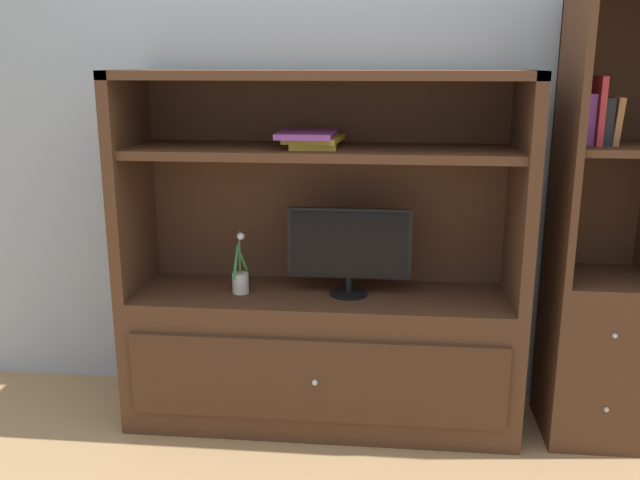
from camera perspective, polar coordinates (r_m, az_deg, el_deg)
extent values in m
plane|color=tan|center=(2.86, -0.75, -18.34)|extent=(8.00, 8.00, 0.00)
cube|color=#9EA8B2|center=(3.15, 0.75, 11.79)|extent=(6.00, 0.10, 2.80)
cube|color=#4C2D1C|center=(3.07, 0.10, -9.66)|extent=(1.68, 0.47, 0.59)
cube|color=#462A19|center=(2.85, -0.40, -11.66)|extent=(1.55, 0.02, 0.35)
sphere|color=silver|center=(2.83, -0.44, -11.79)|extent=(0.02, 0.02, 0.02)
cube|color=#4C2D1C|center=(3.03, -15.47, 4.61)|extent=(0.05, 0.47, 0.93)
cube|color=#4C2D1C|center=(2.88, 16.51, 4.03)|extent=(0.05, 0.47, 0.93)
cube|color=#4C2D1C|center=(3.06, 0.52, 5.22)|extent=(1.68, 0.02, 0.93)
cube|color=#4C2D1C|center=(2.80, 0.11, 13.60)|extent=(1.68, 0.47, 0.04)
cube|color=#4C2D1C|center=(2.82, 0.10, 7.35)|extent=(1.58, 0.42, 0.04)
cylinder|color=black|center=(2.94, 2.39, -4.45)|extent=(0.16, 0.16, 0.01)
cylinder|color=black|center=(2.93, 2.40, -3.71)|extent=(0.03, 0.03, 0.07)
cube|color=black|center=(2.88, 2.44, -0.25)|extent=(0.52, 0.02, 0.30)
cube|color=black|center=(2.86, 2.42, -0.32)|extent=(0.49, 0.00, 0.27)
cylinder|color=beige|center=(2.97, -6.64, -3.58)|extent=(0.07, 0.07, 0.09)
cylinder|color=#3D6B33|center=(2.93, -6.71, -1.04)|extent=(0.01, 0.01, 0.19)
cube|color=#2D7A38|center=(2.94, -6.37, -1.87)|extent=(0.03, 0.08, 0.11)
cube|color=#2D7A38|center=(2.95, -7.02, -1.83)|extent=(0.02, 0.09, 0.13)
sphere|color=silver|center=(2.90, -6.63, 0.31)|extent=(0.03, 0.03, 0.03)
sphere|color=silver|center=(2.92, -6.54, 0.32)|extent=(0.03, 0.03, 0.03)
cube|color=gold|center=(2.82, -0.51, 7.96)|extent=(0.20, 0.26, 0.02)
cube|color=gold|center=(2.82, -0.51, 8.42)|extent=(0.24, 0.29, 0.02)
cube|color=purple|center=(2.82, -1.05, 8.86)|extent=(0.23, 0.34, 0.02)
cube|color=#4C2D1C|center=(3.16, 21.92, -8.91)|extent=(0.41, 0.41, 0.70)
sphere|color=silver|center=(2.91, 23.35, -7.34)|extent=(0.02, 0.02, 0.02)
sphere|color=silver|center=(3.03, 22.75, -12.90)|extent=(0.02, 0.02, 0.02)
cube|color=#4C2D1C|center=(2.88, 19.98, 8.37)|extent=(0.03, 0.41, 1.17)
cube|color=#4C2D1C|center=(3.12, 22.56, 8.54)|extent=(0.41, 0.02, 1.17)
cube|color=#4C2D1C|center=(2.94, 23.52, 7.00)|extent=(0.35, 0.37, 0.03)
cube|color=purple|center=(2.89, 21.28, 9.36)|extent=(0.04, 0.13, 0.20)
cube|color=red|center=(2.90, 22.02, 9.96)|extent=(0.02, 0.17, 0.26)
cube|color=black|center=(2.91, 22.56, 9.14)|extent=(0.03, 0.15, 0.18)
cube|color=#A56638|center=(2.92, 23.23, 9.10)|extent=(0.03, 0.16, 0.18)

